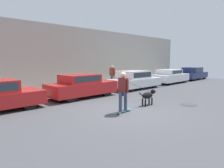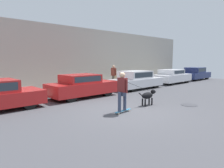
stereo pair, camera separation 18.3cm
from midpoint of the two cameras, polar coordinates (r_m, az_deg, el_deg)
ground_plane at (r=8.34m, az=4.36°, el=-7.80°), size 36.00×36.00×0.00m
back_wall at (r=14.07m, az=-18.24°, el=7.15°), size 32.00×0.30×4.50m
sidewalk_curb at (r=13.09m, az=-15.49°, el=-2.37°), size 30.00×2.23×0.11m
parked_car_1 at (r=11.41m, az=-8.07°, el=-0.59°), size 3.94×1.76×1.30m
parked_car_2 at (r=14.64m, az=7.33°, el=1.09°), size 4.17×1.80×1.31m
parked_car_3 at (r=18.70m, az=17.01°, el=2.05°), size 3.98×1.78×1.24m
parked_car_4 at (r=22.92m, az=22.94°, el=2.69°), size 4.05×1.69×1.31m
dog at (r=9.47m, az=10.83°, el=-3.24°), size 1.14×0.35×0.72m
skateboarder at (r=7.93m, az=3.68°, el=-1.58°), size 2.61×0.53×1.64m
pedestrian_with_bag at (r=15.27m, az=0.85°, el=2.74°), size 0.22×0.67×1.60m
manhole_cover at (r=10.15m, az=21.62°, el=-5.57°), size 0.75×0.75×0.01m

